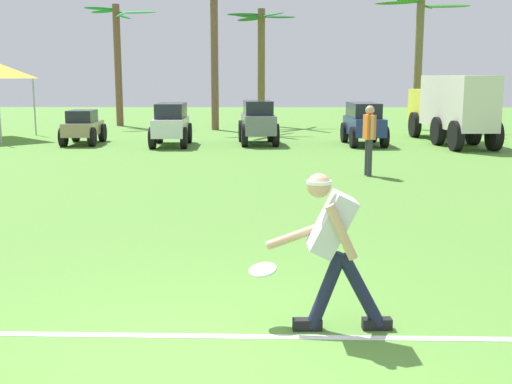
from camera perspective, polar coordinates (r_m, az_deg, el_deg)
The scene contains 14 objects.
ground_plane at distance 5.22m, azimuth -4.17°, elevation -14.90°, with size 80.00×80.00×0.00m, color #538834.
field_line_paint at distance 5.69m, azimuth -3.73°, elevation -12.65°, with size 23.72×0.09×0.01m, color white.
frisbee_thrower at distance 5.60m, azimuth 6.82°, elevation -4.53°, with size 1.12×0.46×1.40m.
frisbee_in_flight at distance 5.82m, azimuth 0.59°, elevation -6.94°, with size 0.36×0.36×0.09m.
teammate_near_sideline at distance 14.43m, azimuth 10.03°, elevation 5.12°, with size 0.24×0.50×1.56m.
parked_car_slot_a at distance 21.62m, azimuth -15.12°, elevation 5.63°, with size 1.15×2.23×1.10m.
parked_car_slot_b at distance 20.59m, azimuth -7.56°, elevation 6.12°, with size 1.20×2.43×1.34m.
parked_car_slot_c at distance 20.87m, azimuth 0.18°, elevation 6.32°, with size 1.36×2.43×1.40m.
parked_car_slot_d at distance 20.94m, azimuth 9.56°, elevation 6.13°, with size 1.24×2.44×1.34m.
box_truck at distance 22.08m, azimuth 16.93°, elevation 7.37°, with size 1.65×5.95×2.20m.
palm_tree_far_left at distance 29.00m, azimuth -12.17°, elevation 12.01°, with size 3.21×3.57×5.20m.
palm_tree_left_of_centre at distance 26.40m, azimuth -3.79°, elevation 14.19°, with size 3.33×3.28×6.37m.
palm_tree_right_of_centre at distance 28.68m, azimuth 0.44°, elevation 12.15°, with size 3.01×3.18×5.04m.
palm_tree_far_right at distance 27.31m, azimuth 14.31°, elevation 12.26°, with size 3.67×3.36×5.42m.
Camera 1 is at (0.42, -4.70, 2.23)m, focal length 45.00 mm.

